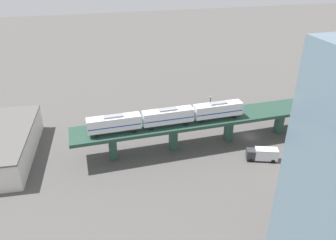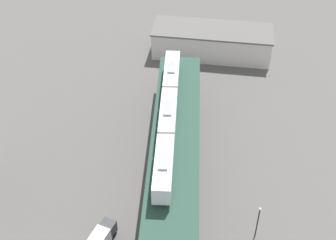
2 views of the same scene
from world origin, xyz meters
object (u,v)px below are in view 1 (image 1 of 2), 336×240
(street_car_blue, at_px, (252,115))
(warehouse_building, at_px, (10,144))
(subway_train, at_px, (168,116))
(delivery_truck, at_px, (262,154))
(street_car_red, at_px, (317,107))
(street_car_black, at_px, (275,112))
(street_lamp, at_px, (210,105))

(street_car_blue, bearing_deg, warehouse_building, 93.50)
(subway_train, relative_size, delivery_truck, 4.94)
(street_car_red, height_order, delivery_truck, delivery_truck)
(delivery_truck, bearing_deg, street_car_black, -36.84)
(street_car_black, bearing_deg, street_lamp, 81.23)
(street_car_blue, distance_m, warehouse_building, 65.67)
(subway_train, height_order, warehouse_building, subway_train)
(subway_train, xyz_separation_m, street_lamp, (15.17, -16.65, -5.99))
(street_car_black, xyz_separation_m, warehouse_building, (-4.47, 73.29, 2.47))
(subway_train, relative_size, street_lamp, 5.37)
(street_car_red, bearing_deg, street_lamp, 84.66)
(street_lamp, distance_m, warehouse_building, 54.00)
(street_car_black, bearing_deg, delivery_truck, 143.16)
(street_car_black, distance_m, street_car_red, 14.56)
(street_car_red, height_order, street_lamp, street_lamp)
(street_car_red, xyz_separation_m, warehouse_building, (-4.31, 87.84, 2.47))
(street_lamp, bearing_deg, warehouse_building, 98.01)
(subway_train, distance_m, street_car_blue, 32.29)
(street_car_black, height_order, delivery_truck, delivery_truck)
(subway_train, height_order, street_car_red, subway_train)
(street_car_red, xyz_separation_m, delivery_truck, (-20.80, 30.26, 0.82))
(delivery_truck, relative_size, street_lamp, 1.09)
(delivery_truck, bearing_deg, warehouse_building, 74.02)
(delivery_truck, height_order, street_lamp, street_lamp)
(street_car_red, relative_size, warehouse_building, 0.16)
(street_car_blue, height_order, street_car_red, same)
(street_car_blue, bearing_deg, delivery_truck, 158.87)
(subway_train, height_order, street_lamp, subway_train)
(delivery_truck, distance_m, street_lamp, 24.48)
(subway_train, relative_size, warehouse_building, 1.28)
(street_car_black, distance_m, delivery_truck, 26.20)
(street_lamp, relative_size, warehouse_building, 0.24)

